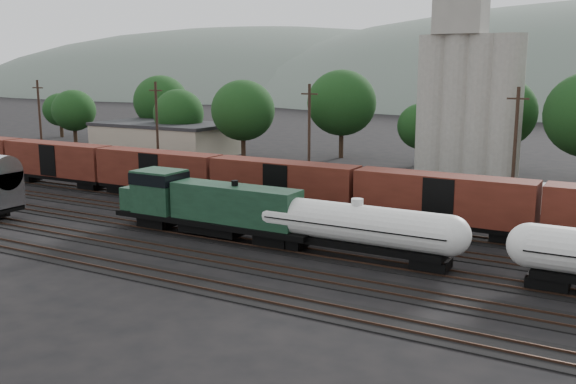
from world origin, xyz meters
The scene contains 11 objects.
ground centered at (0.00, 0.00, 0.00)m, with size 600.00×600.00×0.00m, color black.
tracks centered at (0.00, 0.00, 0.05)m, with size 180.00×33.20×0.20m.
green_locomotive centered at (-7.80, -5.00, 2.81)m, with size 18.71×3.30×4.95m.
tank_car_a centered at (6.14, -5.00, 2.58)m, with size 16.53×2.96×4.33m.
orange_locomotive centered at (-1.70, 10.00, 2.31)m, with size 16.07×2.68×4.02m.
boxcar_string centered at (1.84, 5.00, 3.12)m, with size 153.60×2.90×4.20m.
container_wall centered at (-13.98, 15.00, 2.09)m, with size 161.46×2.60×5.80m.
grain_silo centered at (3.28, 36.00, 11.26)m, with size 13.40×5.00×29.00m.
industrial_sheds centered at (6.63, 35.25, 2.56)m, with size 119.38×17.26×5.10m.
tree_band centered at (2.46, 38.46, 7.56)m, with size 165.85×22.23×13.63m.
utility_poles centered at (0.00, 22.00, 6.21)m, with size 122.20×0.36×12.00m.
Camera 1 is at (24.13, -46.79, 13.93)m, focal length 40.00 mm.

